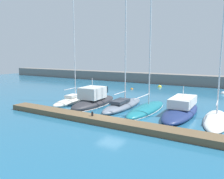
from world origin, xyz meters
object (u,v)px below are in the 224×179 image
object	(u,v)px
mooring_buoy_yellow	(160,87)
dock_bollard	(92,114)
motorboat_charcoal_second	(94,100)
sailboat_white_sixth	(216,119)
mooring_buoy_white	(223,94)
sailboat_slate_third	(123,104)
sailboat_teal_fourth	(147,108)
sailboat_ivory_nearest	(73,100)
mooring_buoy_orange	(132,89)
motorboat_navy_fifth	(181,109)

from	to	relation	value
mooring_buoy_yellow	dock_bollard	distance (m)	26.94
motorboat_charcoal_second	sailboat_white_sixth	distance (m)	14.61
mooring_buoy_white	mooring_buoy_yellow	distance (m)	12.19
dock_bollard	sailboat_slate_third	bearing A→B (deg)	92.34
sailboat_slate_third	sailboat_teal_fourth	distance (m)	3.12
sailboat_ivory_nearest	sailboat_teal_fourth	bearing A→B (deg)	-89.64
sailboat_slate_third	sailboat_white_sixth	bearing A→B (deg)	-94.39
sailboat_teal_fourth	sailboat_slate_third	bearing A→B (deg)	90.22
sailboat_teal_fourth	sailboat_white_sixth	xyz separation A→B (m)	(7.51, -0.46, -0.07)
sailboat_ivory_nearest	dock_bollard	size ratio (longest dim) A/B	32.83
sailboat_slate_third	dock_bollard	distance (m)	6.81
sailboat_ivory_nearest	mooring_buoy_white	world-z (taller)	sailboat_ivory_nearest
sailboat_slate_third	mooring_buoy_yellow	xyz separation A→B (m)	(-2.23, 20.01, -0.39)
sailboat_white_sixth	mooring_buoy_orange	distance (m)	22.10
sailboat_white_sixth	mooring_buoy_white	size ratio (longest dim) A/B	22.44
motorboat_navy_fifth	mooring_buoy_orange	world-z (taller)	motorboat_navy_fifth
sailboat_white_sixth	mooring_buoy_white	distance (m)	17.98
mooring_buoy_orange	mooring_buoy_yellow	world-z (taller)	mooring_buoy_yellow
mooring_buoy_orange	mooring_buoy_yellow	xyz separation A→B (m)	(3.56, 5.66, 0.00)
sailboat_teal_fourth	mooring_buoy_white	distance (m)	18.70
sailboat_white_sixth	motorboat_charcoal_second	bearing A→B (deg)	86.98
sailboat_slate_third	sailboat_teal_fourth	world-z (taller)	sailboat_teal_fourth
motorboat_charcoal_second	mooring_buoy_orange	distance (m)	15.09
mooring_buoy_white	sailboat_white_sixth	bearing A→B (deg)	-87.03
motorboat_charcoal_second	mooring_buoy_white	bearing A→B (deg)	-40.18
sailboat_ivory_nearest	motorboat_navy_fifth	distance (m)	14.45
sailboat_teal_fourth	motorboat_navy_fifth	xyz separation A→B (m)	(3.91, 0.36, 0.24)
mooring_buoy_yellow	dock_bollard	world-z (taller)	dock_bollard
sailboat_ivory_nearest	mooring_buoy_yellow	distance (m)	21.46
sailboat_teal_fourth	mooring_buoy_yellow	bearing A→B (deg)	14.67
sailboat_ivory_nearest	mooring_buoy_orange	bearing A→B (deg)	-10.18
sailboat_slate_third	mooring_buoy_orange	bearing A→B (deg)	19.89
motorboat_charcoal_second	mooring_buoy_orange	size ratio (longest dim) A/B	18.19
motorboat_charcoal_second	sailboat_slate_third	size ratio (longest dim) A/B	0.65
sailboat_ivory_nearest	mooring_buoy_orange	size ratio (longest dim) A/B	28.36
mooring_buoy_orange	sailboat_teal_fourth	bearing A→B (deg)	-58.10
motorboat_charcoal_second	sailboat_white_sixth	world-z (taller)	sailboat_white_sixth
sailboat_ivory_nearest	dock_bollard	world-z (taller)	sailboat_ivory_nearest
sailboat_slate_third	sailboat_ivory_nearest	bearing A→B (deg)	94.25
motorboat_charcoal_second	sailboat_slate_third	xyz separation A→B (m)	(3.97, 0.61, -0.25)
motorboat_charcoal_second	mooring_buoy_yellow	distance (m)	20.71
motorboat_charcoal_second	mooring_buoy_yellow	bearing A→B (deg)	-7.98
sailboat_ivory_nearest	sailboat_teal_fourth	distance (m)	10.52
sailboat_white_sixth	dock_bollard	xyz separation A→B (m)	(-10.35, -6.37, 0.52)
sailboat_ivory_nearest	mooring_buoy_yellow	xyz separation A→B (m)	(5.13, 20.83, -0.32)
sailboat_slate_third	sailboat_teal_fourth	size ratio (longest dim) A/B	0.71
sailboat_teal_fourth	mooring_buoy_orange	size ratio (longest dim) A/B	39.63
sailboat_ivory_nearest	motorboat_charcoal_second	distance (m)	3.42
motorboat_charcoal_second	sailboat_slate_third	world-z (taller)	sailboat_slate_third
sailboat_slate_third	dock_bollard	xyz separation A→B (m)	(0.28, -6.79, 0.39)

